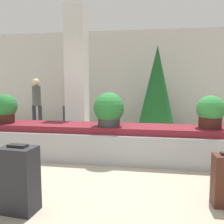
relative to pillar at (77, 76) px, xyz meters
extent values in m
plane|color=#9E937F|center=(1.02, -2.42, -1.60)|extent=(18.00, 18.00, 0.00)
cube|color=beige|center=(1.02, 2.95, 0.00)|extent=(18.00, 0.06, 3.20)
cube|color=#9E9EA3|center=(1.02, -1.11, -1.33)|extent=(7.23, 0.86, 0.53)
cube|color=maroon|center=(1.02, -1.11, -1.01)|extent=(6.94, 0.70, 0.12)
cube|color=silver|center=(0.00, 0.00, 0.00)|extent=(0.46, 0.46, 3.20)
cube|color=#A3843D|center=(-0.13, -2.76, -1.33)|extent=(0.35, 0.29, 0.54)
cube|color=black|center=(-0.13, -2.76, -1.05)|extent=(0.18, 0.12, 0.03)
cube|color=#232328|center=(0.32, -3.21, -1.23)|extent=(0.41, 0.31, 0.75)
cube|color=black|center=(0.32, -3.21, -0.84)|extent=(0.22, 0.12, 0.03)
cylinder|color=#2D2D2D|center=(0.98, -1.21, -0.85)|extent=(0.40, 0.40, 0.19)
sphere|color=#236B2D|center=(0.98, -1.21, -0.61)|extent=(0.56, 0.56, 0.56)
cylinder|color=#381914|center=(2.77, -1.12, -0.84)|extent=(0.39, 0.39, 0.20)
sphere|color=#2D7F38|center=(2.77, -1.12, -0.61)|extent=(0.48, 0.48, 0.48)
cylinder|color=#381914|center=(-1.14, -1.15, -0.85)|extent=(0.35, 0.35, 0.20)
sphere|color=#236B2D|center=(-1.14, -1.15, -0.62)|extent=(0.48, 0.48, 0.48)
cylinder|color=#282833|center=(-0.78, 1.78, -1.20)|extent=(0.11, 0.11, 0.79)
cylinder|color=#282833|center=(-0.58, 1.78, -1.20)|extent=(0.11, 0.11, 0.79)
cube|color=navy|center=(-0.68, 1.78, -0.50)|extent=(0.36, 0.35, 0.63)
sphere|color=#936B4C|center=(-0.68, 1.78, -0.07)|extent=(0.23, 0.23, 0.23)
cylinder|color=#282833|center=(-0.68, 0.99, -1.21)|extent=(0.11, 0.11, 0.79)
cylinder|color=#282833|center=(-0.48, 0.99, -1.21)|extent=(0.11, 0.11, 0.79)
cube|color=gray|center=(-0.58, 0.99, -0.50)|extent=(0.33, 0.37, 0.62)
sphere|color=tan|center=(-0.58, 0.99, -0.07)|extent=(0.23, 0.23, 0.23)
cylinder|color=#282833|center=(-1.82, 1.38, -1.22)|extent=(0.11, 0.11, 0.75)
cylinder|color=#282833|center=(-1.62, 1.38, -1.22)|extent=(0.11, 0.11, 0.75)
cube|color=#474C47|center=(-1.72, 1.38, -0.55)|extent=(0.34, 0.36, 0.60)
sphere|color=beige|center=(-1.72, 1.38, -0.14)|extent=(0.22, 0.22, 0.22)
cylinder|color=#4C331E|center=(1.87, 1.87, -1.51)|extent=(0.16, 0.16, 0.18)
cone|color=#195623|center=(1.87, 1.87, -0.24)|extent=(1.07, 1.07, 2.35)
camera|label=1|loc=(1.78, -5.67, -0.15)|focal=40.00mm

